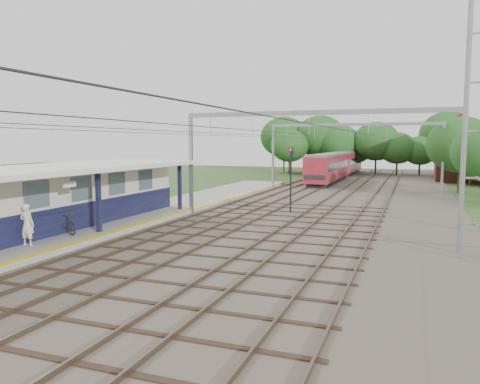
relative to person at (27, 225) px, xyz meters
The scene contains 14 objects.
ground 7.31m from the person, 17.22° to the right, with size 160.00×160.00×0.00m, color #2D4C1E.
ballast_bed 29.94m from the person, 68.69° to the left, with size 18.00×90.00×0.10m, color #473D33.
platform 11.94m from the person, 93.03° to the left, with size 5.00×52.00×0.35m, color gray.
yellow_stripe 12.02m from the person, 82.22° to the left, with size 0.45×52.00×0.01m, color yellow.
station_building 5.32m from the person, 112.41° to the left, with size 3.41×18.00×3.40m.
canopy 4.61m from the person, 103.10° to the left, with size 6.40×20.00×3.44m.
rail_tracks 29.12m from the person, 73.28° to the left, with size 11.80×88.00×0.15m.
catenary_system 25.67m from the person, 66.10° to the left, with size 17.22×88.00×7.00m.
tree_band 56.14m from the person, 78.97° to the left, with size 31.72×30.88×8.82m.
house_far 54.90m from the person, 65.36° to the left, with size 8.00×6.12×8.66m.
person is the anchor object (origin of this frame).
bicycle 2.74m from the person, 95.03° to the left, with size 0.56×1.97×1.18m, color black.
train 50.65m from the person, 82.77° to the left, with size 2.71×33.76×3.58m.
signal_post 17.83m from the person, 62.41° to the left, with size 0.37×0.32×4.65m.
Camera 1 is at (9.45, -14.03, 5.00)m, focal length 35.00 mm.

